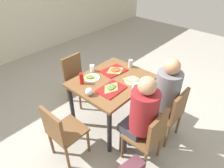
% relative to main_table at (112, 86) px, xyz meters
% --- Properties ---
extents(ground_plane, '(10.00, 10.00, 0.02)m').
position_rel_main_table_xyz_m(ground_plane, '(0.00, 0.00, -0.68)').
color(ground_plane, '#9E998E').
extents(main_table, '(1.06, 0.87, 0.77)m').
position_rel_main_table_xyz_m(main_table, '(0.00, 0.00, 0.00)').
color(main_table, brown).
rests_on(main_table, ground_plane).
extents(chair_near_left, '(0.40, 0.40, 0.83)m').
position_rel_main_table_xyz_m(chair_near_left, '(-0.27, -0.82, -0.18)').
color(chair_near_left, brown).
rests_on(chair_near_left, ground_plane).
extents(chair_near_right, '(0.40, 0.40, 0.83)m').
position_rel_main_table_xyz_m(chair_near_right, '(0.27, -0.82, -0.18)').
color(chair_near_right, brown).
rests_on(chair_near_right, ground_plane).
extents(chair_far_side, '(0.40, 0.40, 0.83)m').
position_rel_main_table_xyz_m(chair_far_side, '(0.00, 0.82, -0.18)').
color(chair_far_side, brown).
rests_on(chair_far_side, ground_plane).
extents(chair_left_end, '(0.40, 0.40, 0.83)m').
position_rel_main_table_xyz_m(chair_left_end, '(-0.92, 0.00, -0.18)').
color(chair_left_end, brown).
rests_on(chair_left_end, ground_plane).
extents(person_in_red, '(0.32, 0.42, 1.24)m').
position_rel_main_table_xyz_m(person_in_red, '(-0.27, -0.68, 0.06)').
color(person_in_red, '#383842').
rests_on(person_in_red, ground_plane).
extents(person_in_brown_jacket, '(0.32, 0.42, 1.24)m').
position_rel_main_table_xyz_m(person_in_brown_jacket, '(0.27, -0.68, 0.06)').
color(person_in_brown_jacket, '#383842').
rests_on(person_in_brown_jacket, ground_plane).
extents(tray_red_near, '(0.36, 0.26, 0.02)m').
position_rel_main_table_xyz_m(tray_red_near, '(-0.19, -0.15, 0.11)').
color(tray_red_near, red).
rests_on(tray_red_near, main_table).
extents(tray_red_far, '(0.39, 0.30, 0.02)m').
position_rel_main_table_xyz_m(tray_red_far, '(0.19, 0.13, 0.11)').
color(tray_red_far, red).
rests_on(tray_red_far, main_table).
extents(paper_plate_center, '(0.22, 0.22, 0.01)m').
position_rel_main_table_xyz_m(paper_plate_center, '(-0.16, 0.24, 0.11)').
color(paper_plate_center, white).
rests_on(paper_plate_center, main_table).
extents(paper_plate_near_edge, '(0.22, 0.22, 0.01)m').
position_rel_main_table_xyz_m(paper_plate_near_edge, '(0.16, -0.24, 0.11)').
color(paper_plate_near_edge, white).
rests_on(paper_plate_near_edge, main_table).
extents(pizza_slice_a, '(0.24, 0.18, 0.02)m').
position_rel_main_table_xyz_m(pizza_slice_a, '(-0.17, -0.14, 0.13)').
color(pizza_slice_a, tan).
rests_on(pizza_slice_a, tray_red_near).
extents(pizza_slice_b, '(0.26, 0.23, 0.02)m').
position_rel_main_table_xyz_m(pizza_slice_b, '(0.20, 0.11, 0.13)').
color(pizza_slice_b, '#C68C47').
rests_on(pizza_slice_b, tray_red_far).
extents(pizza_slice_c, '(0.21, 0.21, 0.02)m').
position_rel_main_table_xyz_m(pizza_slice_c, '(-0.18, 0.26, 0.12)').
color(pizza_slice_c, tan).
rests_on(pizza_slice_c, paper_plate_center).
extents(pizza_slice_d, '(0.25, 0.26, 0.02)m').
position_rel_main_table_xyz_m(pizza_slice_d, '(0.17, -0.23, 0.12)').
color(pizza_slice_d, tan).
rests_on(pizza_slice_d, paper_plate_near_edge).
extents(plastic_cup_a, '(0.07, 0.07, 0.10)m').
position_rel_main_table_xyz_m(plastic_cup_a, '(-0.03, 0.37, 0.16)').
color(plastic_cup_a, white).
rests_on(plastic_cup_a, main_table).
extents(plastic_cup_b, '(0.07, 0.07, 0.10)m').
position_rel_main_table_xyz_m(plastic_cup_b, '(0.03, -0.37, 0.16)').
color(plastic_cup_b, white).
rests_on(plastic_cup_b, main_table).
extents(soda_can, '(0.07, 0.07, 0.12)m').
position_rel_main_table_xyz_m(soda_can, '(0.45, 0.02, 0.17)').
color(soda_can, '#B7BCC6').
rests_on(soda_can, main_table).
extents(condiment_bottle, '(0.06, 0.06, 0.16)m').
position_rel_main_table_xyz_m(condiment_bottle, '(-0.35, 0.24, 0.19)').
color(condiment_bottle, red).
rests_on(condiment_bottle, main_table).
extents(foil_bundle, '(0.10, 0.10, 0.10)m').
position_rel_main_table_xyz_m(foil_bundle, '(-0.45, -0.02, 0.16)').
color(foil_bundle, silver).
rests_on(foil_bundle, main_table).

